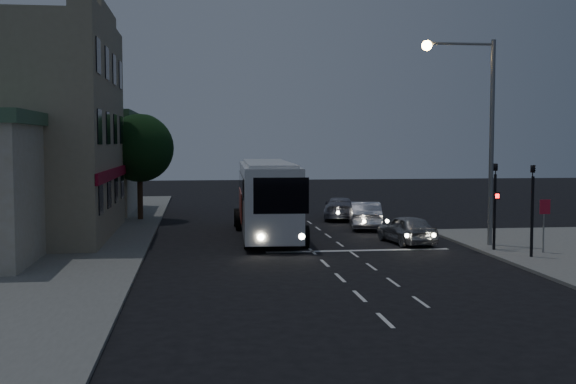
{
  "coord_description": "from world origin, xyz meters",
  "views": [
    {
      "loc": [
        -4.88,
        -28.16,
        4.69
      ],
      "look_at": [
        -0.4,
        7.13,
        2.2
      ],
      "focal_mm": 45.0,
      "sensor_mm": 36.0,
      "label": 1
    }
  ],
  "objects": [
    {
      "name": "traffic_signal_side",
      "position": [
        8.3,
        -1.2,
        2.42
      ],
      "size": [
        0.18,
        0.15,
        4.1
      ],
      "color": "black",
      "rests_on": "sidewalk_near"
    },
    {
      "name": "car_sedan_a",
      "position": [
        4.14,
        9.77,
        0.73
      ],
      "size": [
        2.24,
        4.6,
        1.45
      ],
      "primitive_type": "imported",
      "rotation": [
        0.0,
        0.0,
        2.98
      ],
      "color": "silver",
      "rests_on": "ground"
    },
    {
      "name": "regulatory_sign",
      "position": [
        9.3,
        -0.24,
        1.6
      ],
      "size": [
        0.45,
        0.12,
        2.2
      ],
      "color": "slate",
      "rests_on": "sidewalk_near"
    },
    {
      "name": "ground",
      "position": [
        0.0,
        0.0,
        0.0
      ],
      "size": [
        120.0,
        120.0,
        0.0
      ],
      "primitive_type": "plane",
      "color": "black"
    },
    {
      "name": "car_sedan_b",
      "position": [
        3.7,
        14.5,
        0.67
      ],
      "size": [
        2.8,
        4.88,
        1.33
      ],
      "primitive_type": "imported",
      "rotation": [
        0.0,
        0.0,
        2.93
      ],
      "color": "gray",
      "rests_on": "ground"
    },
    {
      "name": "main_building",
      "position": [
        -13.96,
        8.0,
        5.16
      ],
      "size": [
        10.12,
        12.0,
        11.0
      ],
      "color": "gray",
      "rests_on": "sidewalk_far"
    },
    {
      "name": "car_suv",
      "position": [
        4.68,
        3.8,
        0.67
      ],
      "size": [
        2.13,
        4.11,
        1.34
      ],
      "primitive_type": "imported",
      "rotation": [
        0.0,
        0.0,
        3.29
      ],
      "color": "#9E9EA0",
      "rests_on": "ground"
    },
    {
      "name": "sidewalk_far",
      "position": [
        -13.0,
        8.0,
        0.06
      ],
      "size": [
        12.0,
        50.0,
        0.12
      ],
      "primitive_type": "cube",
      "color": "slate",
      "rests_on": "ground"
    },
    {
      "name": "tour_bus",
      "position": [
        -1.42,
        7.32,
        2.0
      ],
      "size": [
        3.02,
        12.15,
        3.7
      ],
      "rotation": [
        0.0,
        0.0,
        -0.04
      ],
      "color": "silver",
      "rests_on": "ground"
    },
    {
      "name": "road_markings",
      "position": [
        1.29,
        3.31,
        0.0
      ],
      "size": [
        8.0,
        30.55,
        0.01
      ],
      "color": "silver",
      "rests_on": "ground"
    },
    {
      "name": "streetlight",
      "position": [
        7.34,
        2.2,
        5.73
      ],
      "size": [
        3.32,
        0.44,
        9.0
      ],
      "color": "slate",
      "rests_on": "sidewalk_near"
    },
    {
      "name": "low_building_north",
      "position": [
        -13.5,
        20.0,
        3.39
      ],
      "size": [
        9.4,
        9.4,
        6.5
      ],
      "color": "#BAB3A8",
      "rests_on": "sidewalk_far"
    },
    {
      "name": "traffic_signal_main",
      "position": [
        7.6,
        0.78,
        2.42
      ],
      "size": [
        0.25,
        0.35,
        4.1
      ],
      "color": "black",
      "rests_on": "sidewalk_near"
    },
    {
      "name": "street_tree",
      "position": [
        -8.21,
        15.02,
        4.5
      ],
      "size": [
        4.0,
        4.0,
        6.2
      ],
      "color": "black",
      "rests_on": "sidewalk_far"
    }
  ]
}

